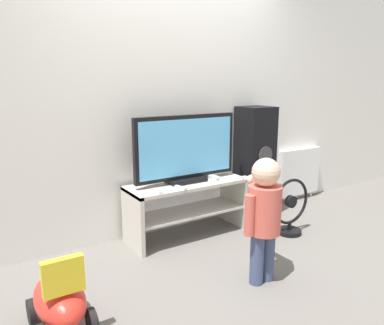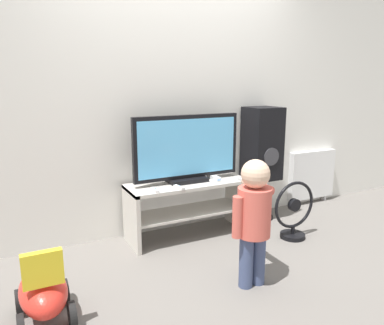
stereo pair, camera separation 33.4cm
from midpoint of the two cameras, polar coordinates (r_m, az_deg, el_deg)
ground_plane at (r=3.47m, az=3.76°, el=-12.22°), size 16.00×16.00×0.00m
wall_back at (r=3.59m, az=0.02°, el=10.09°), size 10.00×0.06×2.60m
tv_stand at (r=3.51m, az=2.13°, el=-5.85°), size 1.14×0.41×0.52m
television at (r=3.41m, az=2.05°, el=1.97°), size 1.03×0.20×0.62m
game_console at (r=3.56m, az=6.01°, el=-2.32°), size 0.05×0.20×0.04m
remote_primary at (r=3.18m, az=-2.62°, el=-4.25°), size 0.05×0.13×0.03m
remote_secondary at (r=3.25m, az=0.97°, el=-3.86°), size 0.06×0.13×0.03m
child at (r=2.68m, az=12.91°, el=-7.51°), size 0.35×0.51×0.93m
speaker_tower at (r=3.96m, az=13.00°, el=2.47°), size 0.33×0.33×1.18m
floor_fan at (r=3.66m, az=17.83°, el=-7.37°), size 0.45×0.23×0.55m
ride_on_toy at (r=2.49m, az=-18.03°, el=-18.33°), size 0.32×0.52×0.51m
radiator at (r=4.73m, az=19.75°, el=-1.79°), size 0.65×0.08×0.63m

